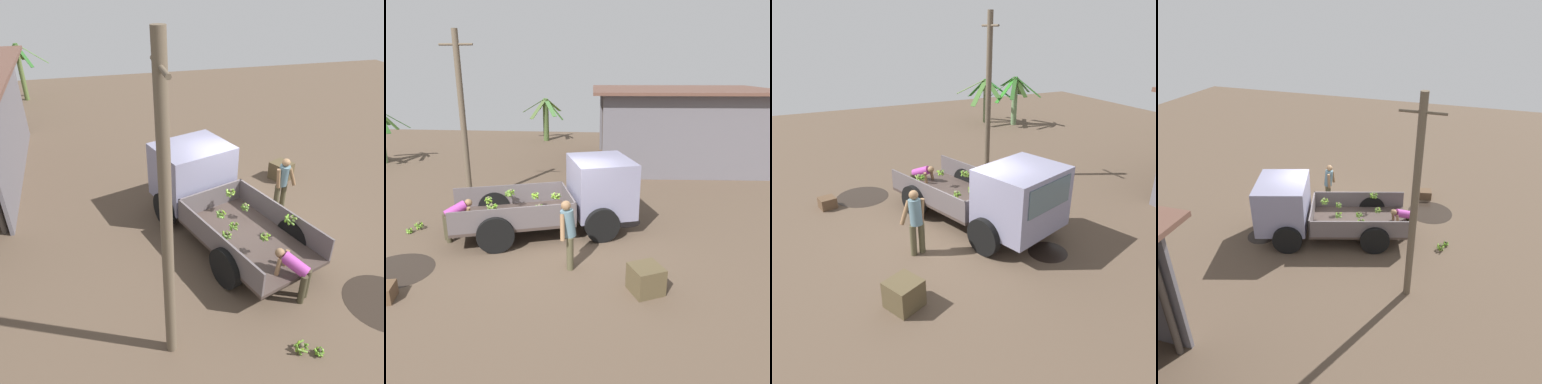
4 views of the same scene
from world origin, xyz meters
TOP-DOWN VIEW (x-y plane):
  - ground at (0.00, 0.00)m, footprint 36.00×36.00m
  - mud_patch_0 at (1.68, 1.58)m, footprint 0.96×0.96m
  - mud_patch_1 at (-3.54, -1.80)m, footprint 1.64×1.64m
  - cargo_truck at (0.50, 1.05)m, footprint 5.26×3.39m
  - warehouse_shed at (4.85, 9.29)m, footprint 8.53×7.24m
  - utility_pole at (-3.52, 2.73)m, footprint 1.05×0.19m
  - banana_palm_1 at (-2.95, 14.48)m, footprint 2.65×2.50m
  - person_foreground_visitor at (0.32, -1.27)m, footprint 0.40×0.64m
  - person_worker_loading at (-2.84, -0.04)m, footprint 0.80×0.79m
  - banana_bunch_on_ground_0 at (-4.32, 0.16)m, footprint 0.19×0.19m
  - banana_bunch_on_ground_1 at (-4.18, 0.45)m, footprint 0.27×0.26m
  - wooden_crate_1 at (2.02, -2.13)m, footprint 0.81×0.81m

SIDE VIEW (x-z plane):
  - ground at x=0.00m, z-range 0.00..0.00m
  - mud_patch_0 at x=1.68m, z-range 0.00..0.01m
  - mud_patch_1 at x=-3.54m, z-range 0.00..0.01m
  - banana_bunch_on_ground_0 at x=-4.32m, z-range 0.00..0.16m
  - banana_bunch_on_ground_1 at x=-4.18m, z-range 0.02..0.24m
  - wooden_crate_1 at x=2.02m, z-range 0.00..0.58m
  - person_worker_loading at x=-2.84m, z-range 0.13..1.19m
  - person_foreground_visitor at x=0.32m, z-range 0.09..1.72m
  - cargo_truck at x=0.50m, z-range 0.07..2.07m
  - banana_palm_1 at x=-2.95m, z-range 0.08..2.71m
  - warehouse_shed at x=4.85m, z-range 0.78..4.29m
  - utility_pole at x=-3.52m, z-range 0.06..5.57m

